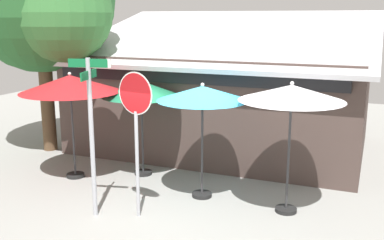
% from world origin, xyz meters
% --- Properties ---
extents(ground_plane, '(28.00, 28.00, 0.10)m').
position_xyz_m(ground_plane, '(0.00, 0.00, -0.05)').
color(ground_plane, gray).
extents(cafe_building, '(8.63, 6.04, 4.09)m').
position_xyz_m(cafe_building, '(-0.63, 4.93, 1.52)').
color(cafe_building, '#473833').
rests_on(cafe_building, ground).
extents(street_sign_post, '(0.81, 0.76, 3.15)m').
position_xyz_m(street_sign_post, '(-1.39, -0.98, 1.89)').
color(street_sign_post, '#A8AAB2').
rests_on(street_sign_post, ground).
extents(stop_sign, '(0.80, 0.19, 2.89)m').
position_xyz_m(stop_sign, '(-0.57, -0.69, 2.04)').
color(stop_sign, '#A8AAB2').
rests_on(stop_sign, ground).
extents(patio_umbrella_crimson_left, '(2.39, 2.39, 2.61)m').
position_xyz_m(patio_umbrella_crimson_left, '(-3.12, 0.71, 2.32)').
color(patio_umbrella_crimson_left, black).
rests_on(patio_umbrella_crimson_left, ground).
extents(patio_umbrella_forest_green_center, '(1.94, 1.94, 2.45)m').
position_xyz_m(patio_umbrella_forest_green_center, '(-1.65, 1.51, 2.16)').
color(patio_umbrella_forest_green_center, black).
rests_on(patio_umbrella_forest_green_center, ground).
extents(patio_umbrella_teal_right, '(1.95, 1.95, 2.54)m').
position_xyz_m(patio_umbrella_teal_right, '(0.25, 0.72, 2.28)').
color(patio_umbrella_teal_right, black).
rests_on(patio_umbrella_teal_right, ground).
extents(patio_umbrella_ivory_far_right, '(2.06, 2.06, 2.68)m').
position_xyz_m(patio_umbrella_ivory_far_right, '(2.13, 0.61, 2.43)').
color(patio_umbrella_ivory_far_right, black).
rests_on(patio_umbrella_ivory_far_right, ground).
extents(shade_tree, '(4.54, 4.17, 6.50)m').
position_xyz_m(shade_tree, '(-5.06, 2.33, 4.32)').
color(shade_tree, brown).
rests_on(shade_tree, ground).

